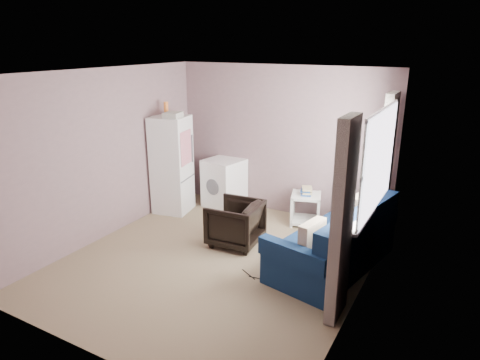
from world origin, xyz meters
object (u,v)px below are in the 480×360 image
object	(u,v)px
fridge	(172,164)
sofa	(336,245)
washing_machine	(224,182)
side_table	(306,207)
armchair	(235,221)

from	to	relation	value
fridge	sofa	size ratio (longest dim) A/B	0.89
washing_machine	side_table	size ratio (longest dim) A/B	1.38
side_table	washing_machine	bearing A→B (deg)	178.12
armchair	sofa	world-z (taller)	sofa
fridge	washing_machine	xyz separation A→B (m)	(0.66, 0.63, -0.40)
side_table	sofa	bearing A→B (deg)	-53.33
fridge	sofa	xyz separation A→B (m)	(3.09, -0.58, -0.52)
side_table	armchair	bearing A→B (deg)	-118.18
armchair	washing_machine	size ratio (longest dim) A/B	0.84
fridge	sofa	world-z (taller)	fridge
washing_machine	sofa	world-z (taller)	sofa
side_table	fridge	bearing A→B (deg)	-165.55
washing_machine	side_table	distance (m)	1.58
side_table	sofa	xyz separation A→B (m)	(0.86, -1.15, 0.03)
armchair	washing_machine	world-z (taller)	washing_machine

